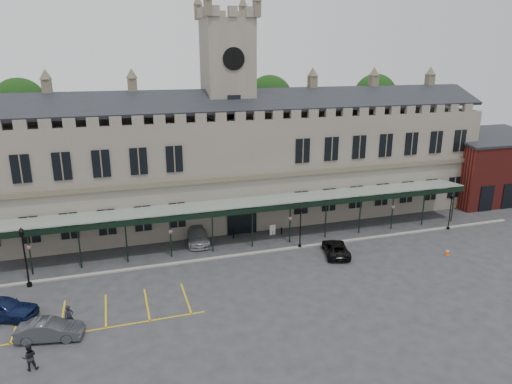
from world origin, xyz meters
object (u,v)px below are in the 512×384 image
object	(u,v)px
lamp_post_mid	(300,223)
person_a	(69,317)
lamp_post_right	(451,208)
car_taxi	(197,235)
car_van	(336,248)
clock_tower	(228,105)
car_left_b	(50,330)
sign_board	(273,230)
car_left_a	(2,308)
traffic_cone	(447,252)
station_building	(229,165)
lamp_post_left	(24,252)
person_b	(29,357)

from	to	relation	value
lamp_post_mid	person_a	bearing A→B (deg)	-158.53
lamp_post_right	car_taxi	distance (m)	27.40
lamp_post_right	car_van	xyz separation A→B (m)	(-14.92, -2.29, -1.80)
clock_tower	car_left_b	xyz separation A→B (m)	(-17.50, -19.65, -12.41)
lamp_post_mid	car_taxi	size ratio (longest dim) A/B	0.85
sign_board	car_left_a	world-z (taller)	car_left_a
clock_tower	traffic_cone	xyz separation A→B (m)	(17.07, -16.49, -12.79)
clock_tower	sign_board	bearing A→B (deg)	-65.30
lamp_post_mid	station_building	bearing A→B (deg)	112.82
lamp_post_right	person_a	bearing A→B (deg)	-168.38
lamp_post_right	station_building	bearing A→B (deg)	153.93
lamp_post_right	car_left_b	distance (m)	40.43
car_left_a	car_left_b	bearing A→B (deg)	-116.28
lamp_post_right	sign_board	size ratio (longest dim) A/B	3.66
car_left_b	station_building	bearing A→B (deg)	-30.72
car_taxi	station_building	bearing A→B (deg)	54.91
car_left_a	car_left_b	distance (m)	5.15
clock_tower	sign_board	distance (m)	14.44
lamp_post_left	car_left_a	bearing A→B (deg)	-102.47
car_left_b	car_van	xyz separation A→B (m)	(24.50, 6.55, -0.07)
traffic_cone	car_van	distance (m)	10.64
lamp_post_left	person_b	bearing A→B (deg)	-81.82
clock_tower	lamp_post_right	size ratio (longest dim) A/B	6.04
station_building	traffic_cone	distance (m)	24.46
car_left_a	car_taxi	xyz separation A→B (m)	(16.00, 9.88, -0.07)
car_taxi	car_van	world-z (taller)	car_taxi
station_building	car_left_b	size ratio (longest dim) A/B	14.07
sign_board	car_taxi	size ratio (longest dim) A/B	0.22
lamp_post_right	person_b	distance (m)	41.95
station_building	traffic_cone	bearing A→B (deg)	-43.86
traffic_cone	person_a	size ratio (longest dim) A/B	0.37
traffic_cone	car_taxi	distance (m)	24.45
person_a	person_b	bearing A→B (deg)	-135.31
car_taxi	car_van	xyz separation A→B (m)	(12.00, -7.10, -0.12)
sign_board	car_left_a	size ratio (longest dim) A/B	0.23
traffic_cone	car_taxi	xyz separation A→B (m)	(-22.07, 10.50, 0.44)
sign_board	person_a	size ratio (longest dim) A/B	0.65
lamp_post_right	car_van	size ratio (longest dim) A/B	0.90
car_left_b	traffic_cone	bearing A→B (deg)	-73.69
lamp_post_right	car_left_a	world-z (taller)	lamp_post_right
lamp_post_mid	traffic_cone	bearing A→B (deg)	-25.20
car_van	car_left_a	bearing A→B (deg)	21.33
lamp_post_right	traffic_cone	xyz separation A→B (m)	(-4.84, -5.68, -2.11)
station_building	car_left_b	world-z (taller)	station_building
clock_tower	person_b	size ratio (longest dim) A/B	14.41
clock_tower	traffic_cone	distance (m)	26.97
person_a	person_b	size ratio (longest dim) A/B	1.01
lamp_post_mid	car_left_a	size ratio (longest dim) A/B	0.91
person_b	lamp_post_left	bearing A→B (deg)	-86.98
lamp_post_right	sign_board	xyz separation A→B (m)	(-18.94, 4.34, -1.89)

